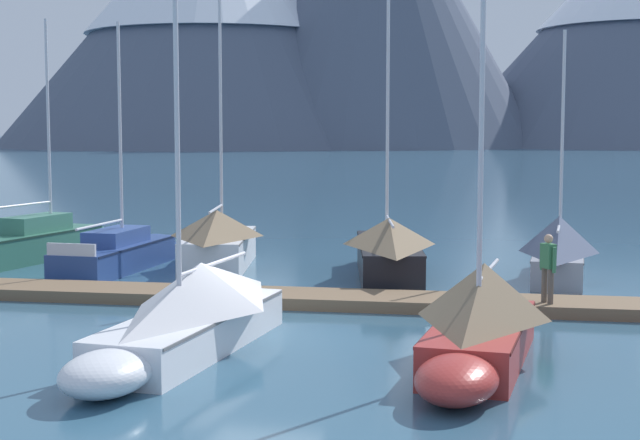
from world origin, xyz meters
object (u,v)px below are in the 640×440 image
at_px(sailboat_far_berth, 388,248).
at_px(sailboat_outer_slip, 480,320).
at_px(sailboat_nearest_berth, 44,241).
at_px(sailboat_mid_dock_port, 220,239).
at_px(sailboat_end_of_dock, 559,248).
at_px(sailboat_second_berth, 122,252).
at_px(sailboat_mid_dock_starboard, 188,313).
at_px(person_on_dock, 548,264).

bearing_deg(sailboat_far_berth, sailboat_outer_slip, -71.92).
relative_size(sailboat_nearest_berth, sailboat_mid_dock_port, 0.90).
xyz_separation_m(sailboat_nearest_berth, sailboat_far_berth, (12.27, -1.44, 0.27)).
relative_size(sailboat_mid_dock_port, sailboat_far_berth, 1.01).
xyz_separation_m(sailboat_outer_slip, sailboat_end_of_dock, (1.70, 11.24, 0.04)).
distance_m(sailboat_second_berth, sailboat_end_of_dock, 13.78).
height_order(sailboat_outer_slip, sailboat_end_of_dock, sailboat_outer_slip).
xyz_separation_m(sailboat_far_berth, sailboat_end_of_dock, (5.08, 0.91, 0.02)).
height_order(sailboat_mid_dock_starboard, sailboat_end_of_dock, sailboat_mid_dock_starboard).
bearing_deg(person_on_dock, sailboat_outer_slip, -103.90).
height_order(sailboat_mid_dock_starboard, person_on_dock, sailboat_mid_dock_starboard).
distance_m(sailboat_nearest_berth, sailboat_far_berth, 12.36).
distance_m(sailboat_second_berth, sailboat_mid_dock_port, 3.20).
bearing_deg(sailboat_end_of_dock, sailboat_second_berth, -175.69).
height_order(sailboat_mid_dock_port, person_on_dock, sailboat_mid_dock_port).
xyz_separation_m(sailboat_nearest_berth, sailboat_mid_dock_starboard, (9.81, -12.06, 0.20)).
bearing_deg(person_on_dock, sailboat_end_of_dock, 86.27).
xyz_separation_m(sailboat_mid_dock_starboard, person_on_dock, (7.15, 5.62, 0.43)).
bearing_deg(sailboat_end_of_dock, sailboat_mid_dock_port, 178.89).
bearing_deg(person_on_dock, sailboat_mid_dock_port, 149.55).
distance_m(sailboat_second_berth, sailboat_outer_slip, 15.78).
relative_size(sailboat_nearest_berth, sailboat_second_berth, 1.05).
relative_size(sailboat_far_berth, sailboat_outer_slip, 1.06).
height_order(sailboat_nearest_berth, sailboat_outer_slip, sailboat_outer_slip).
bearing_deg(sailboat_outer_slip, sailboat_mid_dock_port, 128.47).
bearing_deg(sailboat_end_of_dock, sailboat_nearest_berth, 178.27).
bearing_deg(sailboat_mid_dock_starboard, sailboat_nearest_berth, 129.14).
relative_size(sailboat_second_berth, sailboat_end_of_dock, 1.05).
bearing_deg(sailboat_outer_slip, person_on_dock, 76.10).
xyz_separation_m(sailboat_second_berth, sailboat_mid_dock_port, (2.93, 1.24, 0.34)).
xyz_separation_m(sailboat_nearest_berth, sailboat_mid_dock_port, (6.54, -0.31, 0.26)).
xyz_separation_m(sailboat_second_berth, sailboat_outer_slip, (12.03, -10.21, 0.33)).
xyz_separation_m(sailboat_mid_dock_starboard, sailboat_far_berth, (2.46, 10.62, 0.08)).
bearing_deg(sailboat_nearest_berth, person_on_dock, -20.79).
distance_m(sailboat_mid_dock_starboard, sailboat_outer_slip, 5.84).
bearing_deg(sailboat_end_of_dock, sailboat_mid_dock_starboard, -123.15).
bearing_deg(sailboat_far_berth, sailboat_second_berth, -179.19).
relative_size(sailboat_second_berth, sailboat_mid_dock_starboard, 0.89).
bearing_deg(sailboat_mid_dock_port, sailboat_outer_slip, -51.53).
relative_size(sailboat_nearest_berth, person_on_dock, 4.88).
bearing_deg(sailboat_end_of_dock, sailboat_outer_slip, -98.62).
bearing_deg(sailboat_nearest_berth, sailboat_outer_slip, -36.95).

